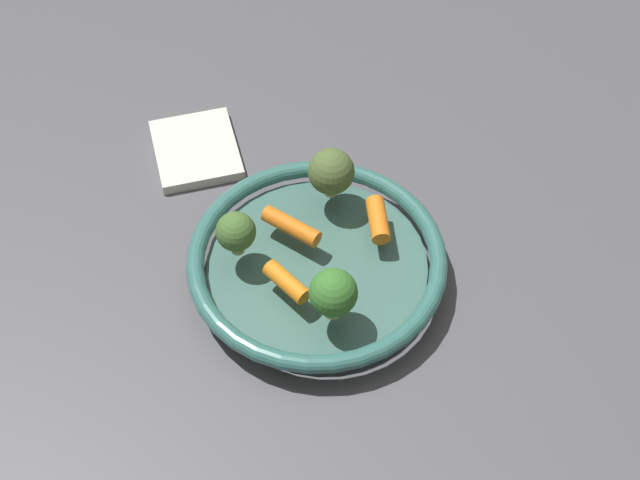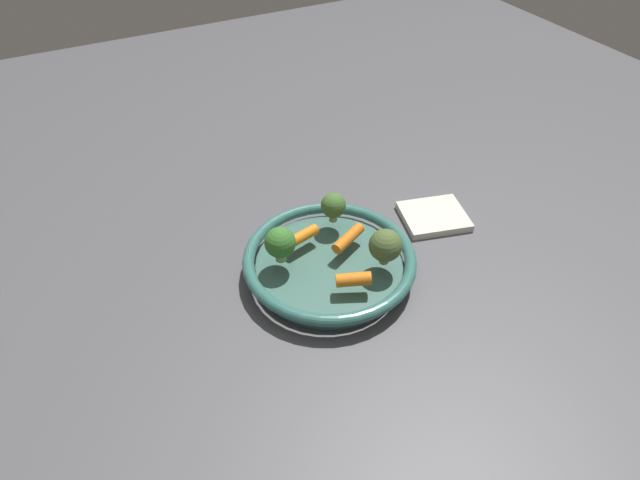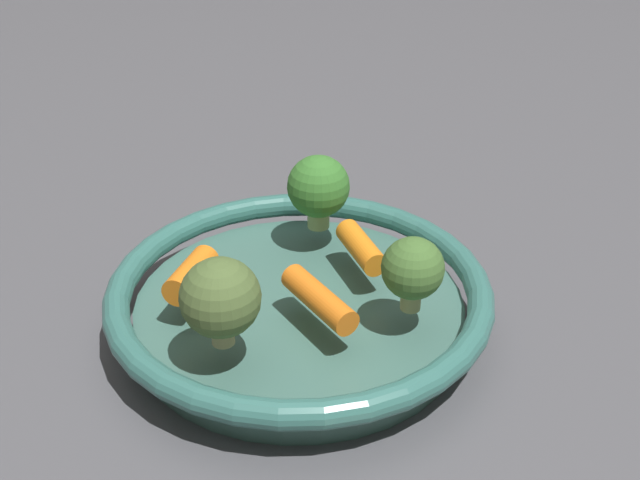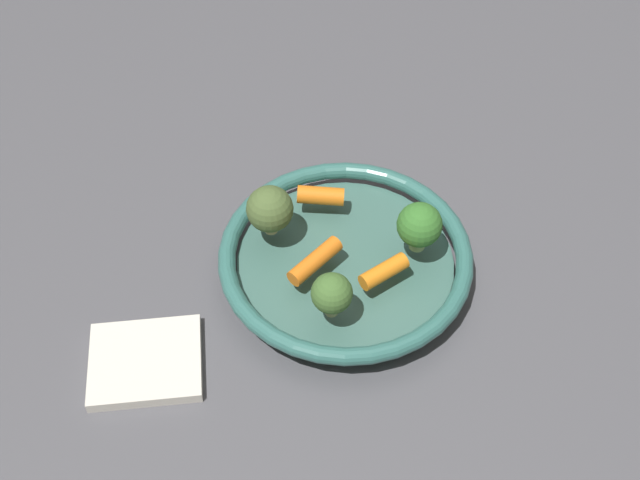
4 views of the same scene
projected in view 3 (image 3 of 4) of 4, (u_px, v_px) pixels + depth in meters
The scene contains 8 objects.
ground_plane at pixel (300, 329), 0.63m from camera, with size 2.42×2.42×0.00m, color #4C4C51.
serving_bowl at pixel (299, 303), 0.62m from camera, with size 0.29×0.29×0.05m.
baby_carrot_center at pixel (191, 272), 0.60m from camera, with size 0.02×0.02×0.05m, color orange.
baby_carrot_back at pixel (319, 299), 0.57m from camera, with size 0.02×0.02×0.07m, color orange.
baby_carrot_left at pixel (361, 247), 0.63m from camera, with size 0.02×0.02×0.06m, color orange.
broccoli_floret_mid at pixel (318, 188), 0.66m from camera, with size 0.05×0.05×0.06m.
broccoli_floret_small at pixel (220, 298), 0.53m from camera, with size 0.05×0.05×0.06m.
broccoli_floret_edge at pixel (413, 269), 0.56m from camera, with size 0.04×0.04×0.05m.
Camera 3 is at (0.51, -0.05, 0.38)m, focal length 46.60 mm.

